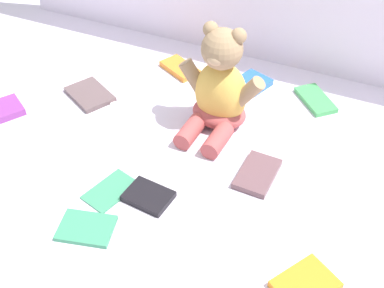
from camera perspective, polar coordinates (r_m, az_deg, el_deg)
name	(u,v)px	position (r m, az deg, el deg)	size (l,w,h in m)	color
ground_plane	(211,150)	(1.26, 2.15, -0.71)	(3.20, 3.20, 0.00)	silver
teddy_bear	(219,91)	(1.28, 3.17, 6.12)	(0.24, 0.21, 0.29)	#E5B24C
book_case_0	(305,285)	(1.02, 12.93, -15.56)	(0.09, 0.12, 0.02)	orange
book_case_1	(257,174)	(1.20, 7.55, -3.42)	(0.08, 0.13, 0.02)	brown
book_case_2	(90,94)	(1.46, -11.69, 5.61)	(0.10, 0.14, 0.01)	#5D4A4B
book_case_3	(124,116)	(1.37, -7.80, 3.25)	(0.08, 0.14, 0.01)	white
book_case_4	(5,109)	(1.47, -20.72, 3.79)	(0.09, 0.09, 0.02)	#87368D
book_case_5	(86,228)	(1.10, -12.08, -9.46)	(0.08, 0.12, 0.01)	#3A9166
book_case_6	(111,190)	(1.17, -9.35, -5.26)	(0.08, 0.12, 0.01)	#3D8F67
book_case_7	(316,100)	(1.46, 14.04, 4.97)	(0.07, 0.13, 0.01)	#41A354
book_case_8	(180,68)	(1.54, -1.40, 8.73)	(0.07, 0.12, 0.02)	orange
book_case_9	(251,84)	(1.48, 6.86, 6.84)	(0.09, 0.11, 0.02)	#2761AF
book_case_12	(148,196)	(1.14, -5.04, -6.01)	(0.08, 0.10, 0.02)	black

